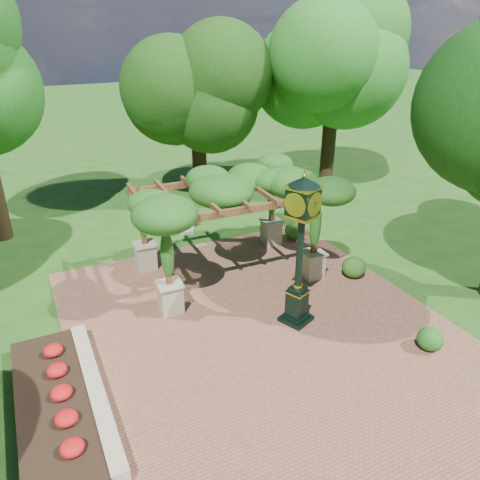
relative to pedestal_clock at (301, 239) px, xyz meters
name	(u,v)px	position (x,y,z in m)	size (l,w,h in m)	color
ground	(283,354)	(-1.09, -1.09, -2.60)	(120.00, 120.00, 0.00)	#1E4714
brick_plaza	(264,333)	(-1.09, -0.09, -2.58)	(10.00, 12.00, 0.04)	brown
border_wall	(96,392)	(-5.69, -0.59, -2.40)	(0.35, 5.00, 0.40)	#C6B793
flower_bed	(54,406)	(-6.59, -0.59, -2.42)	(1.50, 5.00, 0.36)	red
pedestal_clock	(301,239)	(0.00, 0.00, 0.00)	(1.12, 1.12, 4.35)	black
pergola	(227,192)	(-0.57, 3.42, 0.31)	(5.73, 3.71, 3.54)	tan
sundial	(186,221)	(-0.63, 7.27, -2.14)	(0.74, 0.74, 1.05)	gray
shrub_front	(430,339)	(2.42, -2.60, -2.26)	(0.68, 0.68, 0.61)	#205618
shrub_mid	(354,267)	(3.06, 1.30, -2.21)	(0.79, 0.79, 0.71)	#255718
shrub_back	(294,231)	(2.88, 4.70, -2.22)	(0.76, 0.76, 0.68)	#2B5819
tree_north	(197,88)	(1.60, 11.35, 2.43)	(4.13, 4.13, 7.34)	black
tree_east_far	(335,58)	(7.64, 9.33, 3.63)	(5.13, 5.13, 9.06)	black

